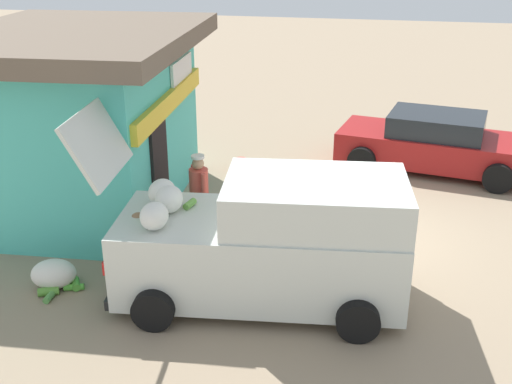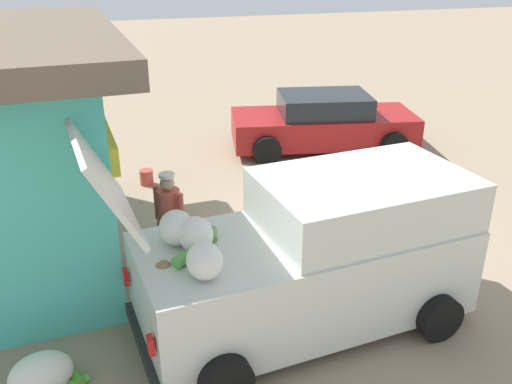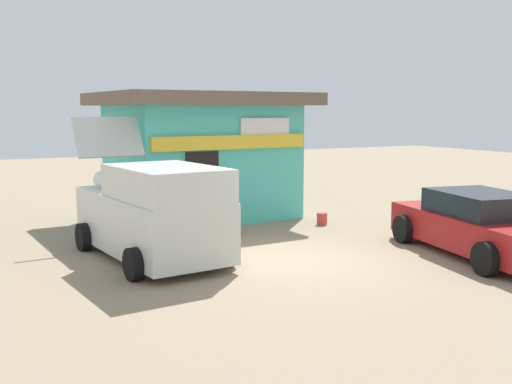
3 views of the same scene
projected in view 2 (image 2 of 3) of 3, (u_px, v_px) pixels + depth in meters
The scene contains 7 objects.
ground_plane at pixel (329, 224), 9.93m from camera, with size 60.00×60.00×0.00m, color gray.
delivery_van at pixel (315, 255), 7.04m from camera, with size 2.51×4.85×2.88m.
parked_sedan at pixel (323, 123), 13.36m from camera, with size 2.70×4.59×1.34m.
vendor_standing at pixel (170, 217), 8.18m from camera, with size 0.48×0.48×1.60m.
customer_bending at pixel (176, 283), 6.68m from camera, with size 0.79×0.71×1.38m.
unloaded_banana_pile at pixel (43, 376), 6.16m from camera, with size 0.85×0.91×0.46m.
paint_bucket at pixel (147, 177), 11.49m from camera, with size 0.28×0.28×0.32m, color #BF3F33.
Camera 2 is at (-8.09, 3.72, 4.61)m, focal length 38.85 mm.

